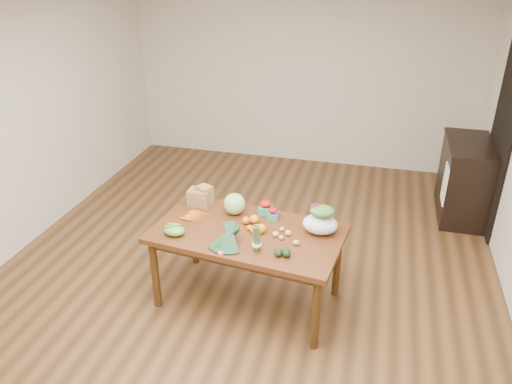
% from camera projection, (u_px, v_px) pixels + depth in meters
% --- Properties ---
extents(floor, '(6.00, 6.00, 0.00)m').
position_uv_depth(floor, '(248.00, 267.00, 5.18)').
color(floor, brown).
rests_on(floor, ground).
extents(room_walls, '(5.02, 6.02, 2.70)m').
position_uv_depth(room_walls, '(247.00, 146.00, 4.58)').
color(room_walls, beige).
rests_on(room_walls, floor).
extents(dining_table, '(1.75, 1.10, 0.75)m').
position_uv_depth(dining_table, '(248.00, 266.00, 4.55)').
color(dining_table, '#522F13').
rests_on(dining_table, floor).
extents(doorway_dark, '(0.02, 1.00, 2.10)m').
position_uv_depth(doorway_dark, '(500.00, 141.00, 5.54)').
color(doorway_dark, black).
rests_on(doorway_dark, floor).
extents(cabinet, '(0.52, 1.02, 0.94)m').
position_uv_depth(cabinet, '(464.00, 179.00, 6.01)').
color(cabinet, black).
rests_on(cabinet, floor).
extents(dish_towel, '(0.02, 0.28, 0.45)m').
position_uv_depth(dish_towel, '(445.00, 184.00, 5.71)').
color(dish_towel, white).
rests_on(dish_towel, cabinet).
extents(paper_bag, '(0.30, 0.26, 0.19)m').
position_uv_depth(paper_bag, '(199.00, 196.00, 4.78)').
color(paper_bag, '#906140').
rests_on(paper_bag, dining_table).
extents(cabbage, '(0.20, 0.20, 0.20)m').
position_uv_depth(cabbage, '(234.00, 204.00, 4.62)').
color(cabbage, '#A8CB75').
rests_on(cabbage, dining_table).
extents(strawberry_basket_a, '(0.13, 0.13, 0.11)m').
position_uv_depth(strawberry_basket_a, '(266.00, 208.00, 4.65)').
color(strawberry_basket_a, red).
rests_on(strawberry_basket_a, dining_table).
extents(strawberry_basket_b, '(0.10, 0.10, 0.09)m').
position_uv_depth(strawberry_basket_b, '(273.00, 214.00, 4.57)').
color(strawberry_basket_b, '#B20B12').
rests_on(strawberry_basket_b, dining_table).
extents(orange_a, '(0.07, 0.07, 0.07)m').
position_uv_depth(orange_a, '(246.00, 220.00, 4.48)').
color(orange_a, orange).
rests_on(orange_a, dining_table).
extents(orange_b, '(0.08, 0.08, 0.08)m').
position_uv_depth(orange_b, '(254.00, 219.00, 4.49)').
color(orange_b, orange).
rests_on(orange_b, dining_table).
extents(orange_c, '(0.09, 0.09, 0.09)m').
position_uv_depth(orange_c, '(261.00, 229.00, 4.34)').
color(orange_c, orange).
rests_on(orange_c, dining_table).
extents(mandarin_cluster, '(0.20, 0.20, 0.08)m').
position_uv_depth(mandarin_cluster, '(257.00, 228.00, 4.35)').
color(mandarin_cluster, '#FF570F').
rests_on(mandarin_cluster, dining_table).
extents(carrots, '(0.24, 0.24, 0.03)m').
position_uv_depth(carrots, '(196.00, 216.00, 4.59)').
color(carrots, orange).
rests_on(carrots, dining_table).
extents(snap_pea_bag, '(0.19, 0.14, 0.08)m').
position_uv_depth(snap_pea_bag, '(174.00, 231.00, 4.31)').
color(snap_pea_bag, '#5A9532').
rests_on(snap_pea_bag, dining_table).
extents(kale_bunch, '(0.36, 0.43, 0.16)m').
position_uv_depth(kale_bunch, '(226.00, 240.00, 4.11)').
color(kale_bunch, black).
rests_on(kale_bunch, dining_table).
extents(asparagus_bundle, '(0.09, 0.12, 0.26)m').
position_uv_depth(asparagus_bundle, '(257.00, 238.00, 4.04)').
color(asparagus_bundle, '#5D853D').
rests_on(asparagus_bundle, dining_table).
extents(potato_a, '(0.06, 0.05, 0.05)m').
position_uv_depth(potato_a, '(276.00, 234.00, 4.29)').
color(potato_a, tan).
rests_on(potato_a, dining_table).
extents(potato_b, '(0.05, 0.04, 0.04)m').
position_uv_depth(potato_b, '(281.00, 238.00, 4.25)').
color(potato_b, '#D0C178').
rests_on(potato_b, dining_table).
extents(potato_c, '(0.06, 0.05, 0.05)m').
position_uv_depth(potato_c, '(288.00, 233.00, 4.31)').
color(potato_c, tan).
rests_on(potato_c, dining_table).
extents(potato_d, '(0.04, 0.04, 0.04)m').
position_uv_depth(potato_d, '(282.00, 229.00, 4.37)').
color(potato_d, tan).
rests_on(potato_d, dining_table).
extents(potato_e, '(0.06, 0.05, 0.05)m').
position_uv_depth(potato_e, '(296.00, 243.00, 4.17)').
color(potato_e, tan).
rests_on(potato_e, dining_table).
extents(avocado_a, '(0.09, 0.11, 0.07)m').
position_uv_depth(avocado_a, '(278.00, 252.00, 4.03)').
color(avocado_a, black).
rests_on(avocado_a, dining_table).
extents(avocado_b, '(0.10, 0.12, 0.07)m').
position_uv_depth(avocado_b, '(286.00, 252.00, 4.02)').
color(avocado_b, black).
rests_on(avocado_b, dining_table).
extents(salad_bag, '(0.33, 0.27, 0.24)m').
position_uv_depth(salad_bag, '(320.00, 221.00, 4.31)').
color(salad_bag, white).
rests_on(salad_bag, dining_table).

